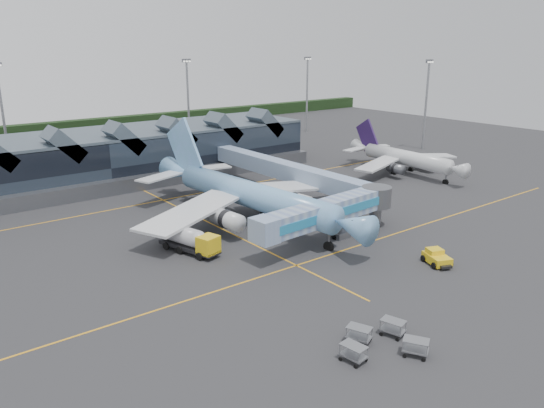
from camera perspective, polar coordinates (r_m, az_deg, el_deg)
ground at (r=71.36m, az=-1.52°, el=-4.60°), size 260.00×260.00×0.00m
taxi_stripes at (r=79.16m, az=-5.80°, el=-2.48°), size 120.00×60.00×0.01m
tree_line_far at (r=170.02m, az=-24.20°, el=7.22°), size 260.00×4.00×4.00m
terminal at (r=108.72m, az=-18.76°, el=4.69°), size 90.00×22.25×12.52m
light_masts at (r=131.80m, az=-10.53°, el=10.63°), size 132.40×42.56×22.45m
main_airliner at (r=80.68m, az=-2.73°, el=1.15°), size 39.38×45.46×14.59m
regional_jet at (r=114.88m, az=13.91°, el=4.90°), size 27.81×30.34×10.42m
jet_bridge at (r=73.02m, az=6.85°, el=-0.68°), size 25.66×5.67×6.06m
fuel_truck at (r=69.93m, az=-9.09°, el=-3.66°), size 4.78×9.79×3.28m
pushback_tug at (r=68.71m, az=17.30°, el=-5.54°), size 3.60×4.48×1.80m
baggage_carts at (r=49.61m, az=11.57°, el=-14.08°), size 7.80×7.04×1.53m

